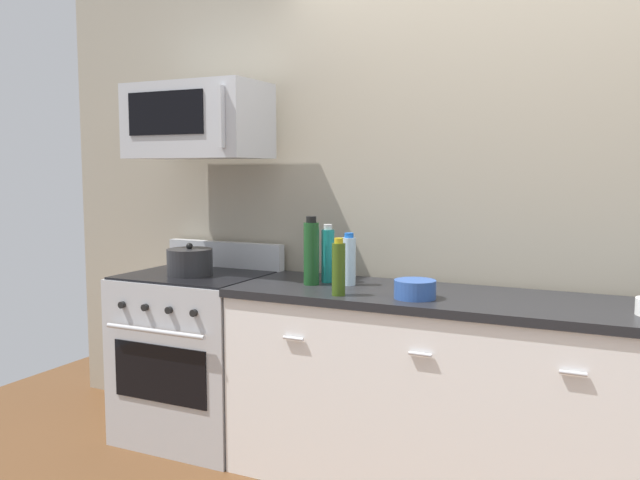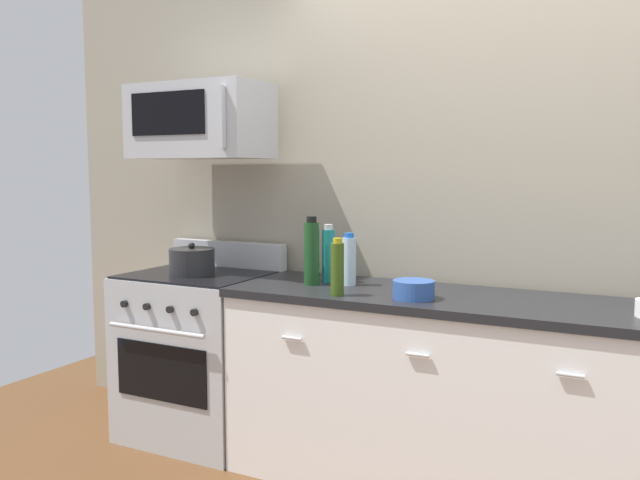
{
  "view_description": "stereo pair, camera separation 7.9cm",
  "coord_description": "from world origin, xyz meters",
  "px_view_note": "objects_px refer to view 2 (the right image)",
  "views": [
    {
      "loc": [
        0.48,
        -2.93,
        1.49
      ],
      "look_at": [
        -0.9,
        -0.05,
        1.15
      ],
      "focal_mm": 37.09,
      "sensor_mm": 36.0,
      "label": 1
    },
    {
      "loc": [
        0.56,
        -2.9,
        1.49
      ],
      "look_at": [
        -0.9,
        -0.05,
        1.15
      ],
      "focal_mm": 37.09,
      "sensor_mm": 36.0,
      "label": 2
    }
  ],
  "objects_px": {
    "bottle_olive_oil": "(337,268)",
    "bottle_water_clear": "(349,260)",
    "stockpot": "(192,261)",
    "microwave": "(200,122)",
    "range_oven": "(200,353)",
    "bottle_wine_green": "(312,252)",
    "bowl_blue_mixing": "(414,289)",
    "bottle_sparkling_teal": "(328,255)"
  },
  "relations": [
    {
      "from": "bottle_sparkling_teal",
      "to": "stockpot",
      "type": "bearing_deg",
      "value": -170.49
    },
    {
      "from": "bottle_olive_oil",
      "to": "range_oven",
      "type": "bearing_deg",
      "value": 166.67
    },
    {
      "from": "bottle_wine_green",
      "to": "bottle_water_clear",
      "type": "bearing_deg",
      "value": 21.44
    },
    {
      "from": "range_oven",
      "to": "bowl_blue_mixing",
      "type": "height_order",
      "value": "range_oven"
    },
    {
      "from": "microwave",
      "to": "bottle_water_clear",
      "type": "bearing_deg",
      "value": -0.14
    },
    {
      "from": "bottle_wine_green",
      "to": "stockpot",
      "type": "height_order",
      "value": "bottle_wine_green"
    },
    {
      "from": "bottle_olive_oil",
      "to": "bottle_wine_green",
      "type": "relative_size",
      "value": 0.77
    },
    {
      "from": "bottle_wine_green",
      "to": "bowl_blue_mixing",
      "type": "relative_size",
      "value": 1.83
    },
    {
      "from": "stockpot",
      "to": "range_oven",
      "type": "bearing_deg",
      "value": 90.0
    },
    {
      "from": "microwave",
      "to": "bottle_sparkling_teal",
      "type": "xyz_separation_m",
      "value": [
        0.76,
        0.03,
        -0.69
      ]
    },
    {
      "from": "microwave",
      "to": "bottle_olive_oil",
      "type": "bearing_deg",
      "value": -15.84
    },
    {
      "from": "stockpot",
      "to": "microwave",
      "type": "bearing_deg",
      "value": 89.87
    },
    {
      "from": "bottle_olive_oil",
      "to": "bottle_water_clear",
      "type": "distance_m",
      "value": 0.28
    },
    {
      "from": "bottle_sparkling_teal",
      "to": "bottle_wine_green",
      "type": "distance_m",
      "value": 0.11
    },
    {
      "from": "range_oven",
      "to": "bottle_water_clear",
      "type": "height_order",
      "value": "bottle_water_clear"
    },
    {
      "from": "range_oven",
      "to": "bottle_water_clear",
      "type": "bearing_deg",
      "value": 2.73
    },
    {
      "from": "bottle_water_clear",
      "to": "bowl_blue_mixing",
      "type": "height_order",
      "value": "bottle_water_clear"
    },
    {
      "from": "bottle_water_clear",
      "to": "bottle_olive_oil",
      "type": "bearing_deg",
      "value": -76.56
    },
    {
      "from": "bottle_olive_oil",
      "to": "bottle_water_clear",
      "type": "relative_size",
      "value": 1.01
    },
    {
      "from": "microwave",
      "to": "range_oven",
      "type": "bearing_deg",
      "value": -90.29
    },
    {
      "from": "bottle_olive_oil",
      "to": "bottle_sparkling_teal",
      "type": "bearing_deg",
      "value": 122.72
    },
    {
      "from": "range_oven",
      "to": "stockpot",
      "type": "height_order",
      "value": "stockpot"
    },
    {
      "from": "bottle_olive_oil",
      "to": "microwave",
      "type": "bearing_deg",
      "value": 164.16
    },
    {
      "from": "bowl_blue_mixing",
      "to": "stockpot",
      "type": "distance_m",
      "value": 1.3
    },
    {
      "from": "stockpot",
      "to": "bowl_blue_mixing",
      "type": "bearing_deg",
      "value": -4.04
    },
    {
      "from": "range_oven",
      "to": "bowl_blue_mixing",
      "type": "bearing_deg",
      "value": -6.38
    },
    {
      "from": "stockpot",
      "to": "bottle_wine_green",
      "type": "bearing_deg",
      "value": 2.21
    },
    {
      "from": "bottle_sparkling_teal",
      "to": "bottle_wine_green",
      "type": "relative_size",
      "value": 0.87
    },
    {
      "from": "bottle_sparkling_teal",
      "to": "bottle_wine_green",
      "type": "bearing_deg",
      "value": -113.75
    },
    {
      "from": "microwave",
      "to": "stockpot",
      "type": "xyz_separation_m",
      "value": [
        -0.0,
        -0.1,
        -0.76
      ]
    },
    {
      "from": "bottle_wine_green",
      "to": "bottle_olive_oil",
      "type": "bearing_deg",
      "value": -40.27
    },
    {
      "from": "bottle_sparkling_teal",
      "to": "range_oven",
      "type": "bearing_deg",
      "value": -174.42
    },
    {
      "from": "bottle_olive_oil",
      "to": "bottle_wine_green",
      "type": "bearing_deg",
      "value": 139.73
    },
    {
      "from": "range_oven",
      "to": "bottle_wine_green",
      "type": "height_order",
      "value": "bottle_wine_green"
    },
    {
      "from": "bottle_olive_oil",
      "to": "bottle_water_clear",
      "type": "height_order",
      "value": "bottle_olive_oil"
    },
    {
      "from": "bottle_sparkling_teal",
      "to": "stockpot",
      "type": "relative_size",
      "value": 1.2
    },
    {
      "from": "microwave",
      "to": "bowl_blue_mixing",
      "type": "relative_size",
      "value": 3.99
    },
    {
      "from": "bottle_olive_oil",
      "to": "bottle_water_clear",
      "type": "xyz_separation_m",
      "value": [
        -0.06,
        0.27,
        -0.0
      ]
    },
    {
      "from": "range_oven",
      "to": "bottle_olive_oil",
      "type": "distance_m",
      "value": 1.14
    },
    {
      "from": "bowl_blue_mixing",
      "to": "stockpot",
      "type": "bearing_deg",
      "value": 175.96
    },
    {
      "from": "bottle_water_clear",
      "to": "bottle_sparkling_teal",
      "type": "xyz_separation_m",
      "value": [
        -0.13,
        0.03,
        0.02
      ]
    },
    {
      "from": "bowl_blue_mixing",
      "to": "bottle_sparkling_teal",
      "type": "bearing_deg",
      "value": 157.49
    }
  ]
}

